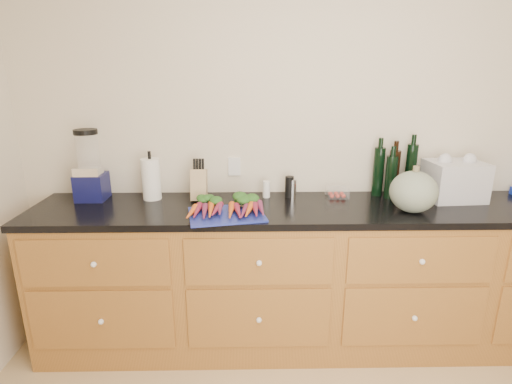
{
  "coord_description": "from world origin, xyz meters",
  "views": [
    {
      "loc": [
        -0.5,
        -1.0,
        1.72
      ],
      "look_at": [
        -0.46,
        1.2,
        1.06
      ],
      "focal_mm": 28.0,
      "sensor_mm": 36.0,
      "label": 1
    }
  ],
  "objects_px": {
    "blender_appliance": "(90,170)",
    "paper_towel": "(151,179)",
    "knife_block": "(199,185)",
    "squash": "(414,192)",
    "tomato_box": "(337,193)",
    "carrots": "(227,207)",
    "cutting_board": "(226,214)"
  },
  "relations": [
    {
      "from": "blender_appliance",
      "to": "paper_towel",
      "type": "height_order",
      "value": "blender_appliance"
    },
    {
      "from": "paper_towel",
      "to": "knife_block",
      "type": "height_order",
      "value": "paper_towel"
    },
    {
      "from": "squash",
      "to": "paper_towel",
      "type": "distance_m",
      "value": 1.59
    },
    {
      "from": "squash",
      "to": "tomato_box",
      "type": "xyz_separation_m",
      "value": [
        -0.38,
        0.29,
        -0.09
      ]
    },
    {
      "from": "squash",
      "to": "knife_block",
      "type": "xyz_separation_m",
      "value": [
        -1.26,
        0.26,
        -0.02
      ]
    },
    {
      "from": "carrots",
      "to": "paper_towel",
      "type": "height_order",
      "value": "paper_towel"
    },
    {
      "from": "cutting_board",
      "to": "carrots",
      "type": "xyz_separation_m",
      "value": [
        -0.0,
        0.04,
        0.03
      ]
    },
    {
      "from": "cutting_board",
      "to": "knife_block",
      "type": "xyz_separation_m",
      "value": [
        -0.19,
        0.3,
        0.09
      ]
    },
    {
      "from": "carrots",
      "to": "squash",
      "type": "distance_m",
      "value": 1.08
    },
    {
      "from": "knife_block",
      "to": "squash",
      "type": "bearing_deg",
      "value": -11.41
    },
    {
      "from": "cutting_board",
      "to": "tomato_box",
      "type": "distance_m",
      "value": 0.77
    },
    {
      "from": "squash",
      "to": "cutting_board",
      "type": "bearing_deg",
      "value": -177.62
    },
    {
      "from": "knife_block",
      "to": "tomato_box",
      "type": "height_order",
      "value": "knife_block"
    },
    {
      "from": "carrots",
      "to": "blender_appliance",
      "type": "distance_m",
      "value": 0.93
    },
    {
      "from": "squash",
      "to": "blender_appliance",
      "type": "bearing_deg",
      "value": 172.03
    },
    {
      "from": "carrots",
      "to": "paper_towel",
      "type": "relative_size",
      "value": 1.63
    },
    {
      "from": "carrots",
      "to": "tomato_box",
      "type": "relative_size",
      "value": 3.07
    },
    {
      "from": "cutting_board",
      "to": "tomato_box",
      "type": "bearing_deg",
      "value": 25.22
    },
    {
      "from": "carrots",
      "to": "blender_appliance",
      "type": "bearing_deg",
      "value": 162.37
    },
    {
      "from": "squash",
      "to": "paper_towel",
      "type": "bearing_deg",
      "value": 170.05
    },
    {
      "from": "knife_block",
      "to": "tomato_box",
      "type": "distance_m",
      "value": 0.89
    },
    {
      "from": "cutting_board",
      "to": "blender_appliance",
      "type": "xyz_separation_m",
      "value": [
        -0.87,
        0.32,
        0.19
      ]
    },
    {
      "from": "carrots",
      "to": "squash",
      "type": "xyz_separation_m",
      "value": [
        1.08,
        0.0,
        0.08
      ]
    },
    {
      "from": "squash",
      "to": "paper_towel",
      "type": "height_order",
      "value": "paper_towel"
    },
    {
      "from": "squash",
      "to": "paper_towel",
      "type": "relative_size",
      "value": 1.03
    },
    {
      "from": "cutting_board",
      "to": "tomato_box",
      "type": "relative_size",
      "value": 3.01
    },
    {
      "from": "tomato_box",
      "to": "squash",
      "type": "bearing_deg",
      "value": -37.11
    },
    {
      "from": "squash",
      "to": "paper_towel",
      "type": "xyz_separation_m",
      "value": [
        -1.57,
        0.28,
        0.01
      ]
    },
    {
      "from": "squash",
      "to": "knife_block",
      "type": "distance_m",
      "value": 1.29
    },
    {
      "from": "carrots",
      "to": "tomato_box",
      "type": "bearing_deg",
      "value": 22.41
    },
    {
      "from": "blender_appliance",
      "to": "tomato_box",
      "type": "relative_size",
      "value": 3.22
    },
    {
      "from": "blender_appliance",
      "to": "cutting_board",
      "type": "bearing_deg",
      "value": -20.05
    }
  ]
}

